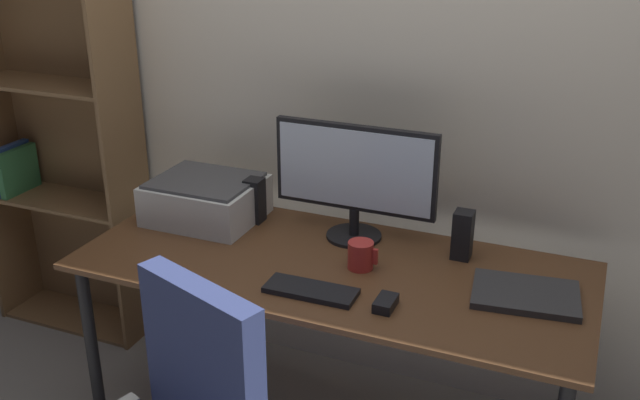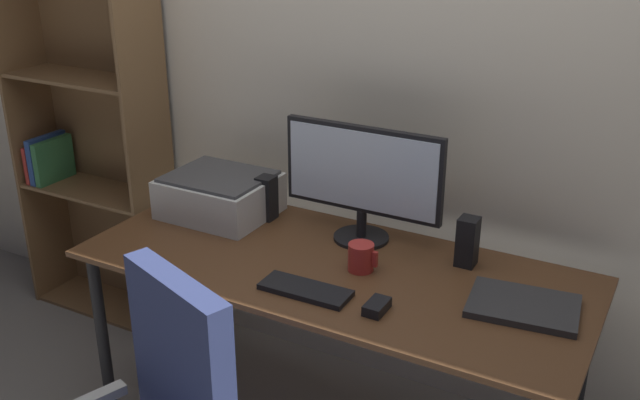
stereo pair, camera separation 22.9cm
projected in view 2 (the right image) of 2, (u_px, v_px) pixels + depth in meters
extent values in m
cube|color=beige|center=(401.00, 69.00, 2.64)|extent=(6.40, 0.10, 2.60)
cube|color=#56351E|center=(332.00, 267.00, 2.43)|extent=(1.72, 0.73, 0.02)
cylinder|color=black|center=(103.00, 340.00, 2.68)|extent=(0.04, 0.04, 0.72)
cylinder|color=black|center=(203.00, 272.00, 3.17)|extent=(0.04, 0.04, 0.72)
cylinder|color=black|center=(580.00, 380.00, 2.46)|extent=(0.04, 0.04, 0.72)
cylinder|color=black|center=(361.00, 237.00, 2.60)|extent=(0.20, 0.20, 0.01)
cylinder|color=black|center=(361.00, 223.00, 2.58)|extent=(0.04, 0.04, 0.10)
cube|color=black|center=(363.00, 169.00, 2.50)|extent=(0.59, 0.03, 0.31)
cube|color=silver|center=(361.00, 171.00, 2.49)|extent=(0.56, 0.01, 0.28)
cube|color=black|center=(305.00, 290.00, 2.25)|extent=(0.29, 0.12, 0.02)
cube|color=black|center=(377.00, 307.00, 2.14)|extent=(0.06, 0.10, 0.03)
cylinder|color=#B72D28|center=(361.00, 257.00, 2.37)|extent=(0.09, 0.09, 0.09)
cube|color=#B72D28|center=(375.00, 259.00, 2.35)|extent=(0.02, 0.01, 0.05)
cube|color=#2D2D30|center=(523.00, 306.00, 2.16)|extent=(0.35, 0.27, 0.02)
cube|color=black|center=(267.00, 198.00, 2.74)|extent=(0.06, 0.07, 0.17)
cube|color=black|center=(467.00, 242.00, 2.39)|extent=(0.06, 0.07, 0.17)
cube|color=silver|center=(220.00, 196.00, 2.79)|extent=(0.40, 0.34, 0.15)
cube|color=#424244|center=(219.00, 176.00, 2.76)|extent=(0.37, 0.31, 0.01)
cube|color=navy|center=(182.00, 366.00, 1.88)|extent=(0.40, 0.20, 0.52)
cube|color=brown|center=(33.00, 125.00, 3.42)|extent=(0.02, 0.28, 1.77)
cube|color=brown|center=(149.00, 148.00, 3.11)|extent=(0.02, 0.28, 1.77)
cube|color=brown|center=(110.00, 128.00, 3.37)|extent=(0.74, 0.01, 1.77)
cube|color=brown|center=(110.00, 304.00, 3.60)|extent=(0.70, 0.26, 0.02)
cube|color=brown|center=(95.00, 190.00, 3.37)|extent=(0.70, 0.26, 0.02)
cube|color=brown|center=(81.00, 78.00, 3.16)|extent=(0.70, 0.26, 0.02)
cube|color=#B22D28|center=(44.00, 160.00, 3.46)|extent=(0.02, 0.22, 0.18)
cube|color=#28478C|center=(48.00, 158.00, 3.44)|extent=(0.03, 0.22, 0.22)
cube|color=#337242|center=(54.00, 160.00, 3.42)|extent=(0.03, 0.22, 0.21)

